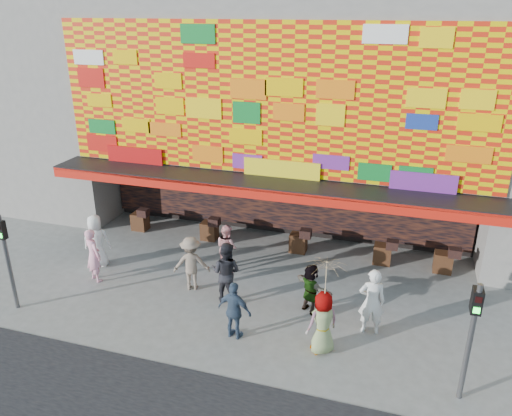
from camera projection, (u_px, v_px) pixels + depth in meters
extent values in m
plane|color=slate|center=(229.00, 315.00, 14.55)|extent=(90.00, 90.00, 0.00)
cube|color=gray|center=(298.00, 58.00, 19.18)|extent=(15.00, 8.00, 7.00)
cube|color=black|center=(299.00, 174.00, 21.94)|extent=(15.00, 6.00, 3.00)
cube|color=gray|center=(104.00, 187.00, 20.43)|extent=(0.40, 2.00, 3.00)
cube|color=gray|center=(489.00, 231.00, 16.39)|extent=(0.40, 2.00, 3.00)
cube|color=black|center=(263.00, 182.00, 16.43)|extent=(15.20, 1.60, 0.12)
cube|color=red|center=(256.00, 194.00, 15.79)|extent=(15.20, 0.04, 0.35)
cube|color=#E5C100|center=(268.00, 101.00, 15.96)|extent=(14.80, 0.08, 4.90)
cube|color=black|center=(281.00, 198.00, 19.14)|extent=(14.00, 0.25, 2.50)
cube|color=gray|center=(22.00, 61.00, 22.96)|extent=(11.00, 8.00, 12.00)
cylinder|color=#59595B|center=(9.00, 263.00, 14.37)|extent=(0.12, 0.12, 3.00)
cube|color=black|center=(2.00, 230.00, 13.98)|extent=(0.22, 0.18, 0.55)
cube|color=#19E533|center=(0.00, 235.00, 13.94)|extent=(0.14, 0.02, 0.14)
cylinder|color=#59595B|center=(469.00, 344.00, 10.95)|extent=(0.12, 0.12, 3.00)
cube|color=black|center=(477.00, 303.00, 10.55)|extent=(0.22, 0.18, 0.55)
cube|color=black|center=(479.00, 300.00, 10.42)|extent=(0.14, 0.02, 0.14)
cube|color=#19E533|center=(477.00, 310.00, 10.52)|extent=(0.14, 0.02, 0.14)
imported|color=white|center=(96.00, 241.00, 17.00)|extent=(1.06, 0.86, 1.88)
imported|color=#F49EB9|center=(93.00, 255.00, 16.10)|extent=(0.79, 0.68, 1.82)
imported|color=black|center=(226.00, 272.00, 14.95)|extent=(1.00, 0.81, 1.93)
imported|color=gray|center=(191.00, 263.00, 15.63)|extent=(1.30, 1.00, 1.78)
imported|color=#384A62|center=(235.00, 311.00, 13.30)|extent=(1.04, 0.57, 1.67)
imported|color=gray|center=(311.00, 288.00, 14.48)|extent=(1.41, 1.21, 1.54)
imported|color=gray|center=(323.00, 323.00, 12.73)|extent=(1.01, 0.96, 1.74)
imported|color=silver|center=(372.00, 301.00, 13.46)|extent=(0.78, 0.59, 1.95)
imported|color=pink|center=(227.00, 247.00, 16.84)|extent=(1.00, 0.95, 1.63)
imported|color=#FFD9A0|center=(325.00, 278.00, 12.24)|extent=(1.40, 1.41, 0.97)
cylinder|color=#4C3326|center=(323.00, 310.00, 12.59)|extent=(0.02, 0.02, 1.00)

